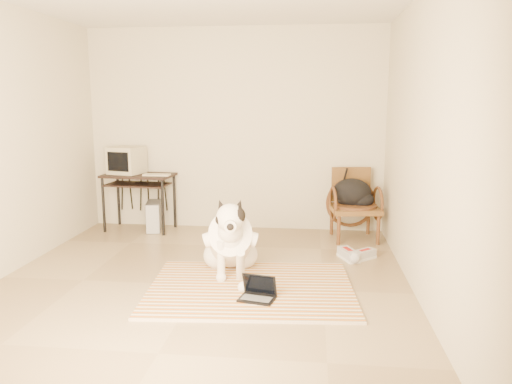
% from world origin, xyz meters
% --- Properties ---
extents(floor, '(4.50, 4.50, 0.00)m').
position_xyz_m(floor, '(0.00, 0.00, 0.00)').
color(floor, '#8D7756').
rests_on(floor, ground).
extents(wall_back, '(4.50, 0.00, 4.50)m').
position_xyz_m(wall_back, '(0.00, 2.25, 1.35)').
color(wall_back, beige).
rests_on(wall_back, floor).
extents(wall_front, '(4.50, 0.00, 4.50)m').
position_xyz_m(wall_front, '(0.00, -2.25, 1.35)').
color(wall_front, beige).
rests_on(wall_front, floor).
extents(wall_right, '(0.00, 4.50, 4.50)m').
position_xyz_m(wall_right, '(2.00, 0.00, 1.35)').
color(wall_right, beige).
rests_on(wall_right, floor).
extents(rug, '(2.00, 1.59, 0.02)m').
position_xyz_m(rug, '(0.50, -0.05, 0.01)').
color(rug, '#BD5E15').
rests_on(rug, floor).
extents(dog, '(0.57, 1.14, 0.85)m').
position_xyz_m(dog, '(0.25, 0.33, 0.34)').
color(dog, silver).
rests_on(dog, rug).
extents(laptop, '(0.35, 0.28, 0.21)m').
position_xyz_m(laptop, '(0.59, -0.32, 0.08)').
color(laptop, black).
rests_on(laptop, rug).
extents(computer_desk, '(0.96, 0.59, 0.77)m').
position_xyz_m(computer_desk, '(-1.27, 1.95, 0.66)').
color(computer_desk, black).
rests_on(computer_desk, floor).
extents(crt_monitor, '(0.49, 0.47, 0.36)m').
position_xyz_m(crt_monitor, '(-1.45, 2.02, 0.95)').
color(crt_monitor, '#AEA488').
rests_on(crt_monitor, computer_desk).
extents(desk_keyboard, '(0.35, 0.13, 0.02)m').
position_xyz_m(desk_keyboard, '(-0.98, 1.86, 0.78)').
color(desk_keyboard, '#AEA488').
rests_on(desk_keyboard, computer_desk).
extents(pc_tower, '(0.27, 0.45, 0.40)m').
position_xyz_m(pc_tower, '(-1.07, 1.94, 0.20)').
color(pc_tower, '#545456').
rests_on(pc_tower, floor).
extents(rattan_chair, '(0.66, 0.64, 0.89)m').
position_xyz_m(rattan_chair, '(1.59, 1.85, 0.45)').
color(rattan_chair, brown).
rests_on(rattan_chair, floor).
extents(backpack, '(0.52, 0.41, 0.36)m').
position_xyz_m(backpack, '(1.58, 1.85, 0.58)').
color(backpack, black).
rests_on(backpack, rattan_chair).
extents(sneaker_left, '(0.25, 0.36, 0.12)m').
position_xyz_m(sneaker_left, '(1.47, 0.96, 0.05)').
color(sneaker_left, silver).
rests_on(sneaker_left, floor).
extents(sneaker_right, '(0.31, 0.30, 0.11)m').
position_xyz_m(sneaker_right, '(1.64, 0.98, 0.05)').
color(sneaker_right, silver).
rests_on(sneaker_right, floor).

